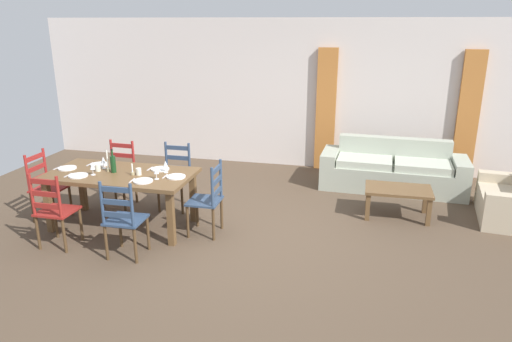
% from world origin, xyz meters
% --- Properties ---
extents(ground_plane, '(9.60, 9.60, 0.02)m').
position_xyz_m(ground_plane, '(0.00, 0.00, -0.01)').
color(ground_plane, brown).
extents(wall_far, '(9.60, 0.16, 2.70)m').
position_xyz_m(wall_far, '(0.00, 3.30, 1.35)').
color(wall_far, silver).
rests_on(wall_far, ground_plane).
extents(curtain_panel_left, '(0.35, 0.08, 2.20)m').
position_xyz_m(curtain_panel_left, '(0.76, 3.16, 1.10)').
color(curtain_panel_left, '#B76E31').
rests_on(curtain_panel_left, ground_plane).
extents(curtain_panel_right, '(0.35, 0.08, 2.20)m').
position_xyz_m(curtain_panel_right, '(3.16, 3.16, 1.10)').
color(curtain_panel_right, '#B76E31').
rests_on(curtain_panel_right, ground_plane).
extents(dining_table, '(1.90, 0.96, 0.75)m').
position_xyz_m(dining_table, '(-1.59, -0.07, 0.66)').
color(dining_table, brown).
rests_on(dining_table, ground_plane).
extents(dining_chair_near_left, '(0.42, 0.40, 0.96)m').
position_xyz_m(dining_chair_near_left, '(-2.07, -0.82, 0.48)').
color(dining_chair_near_left, maroon).
rests_on(dining_chair_near_left, ground_plane).
extents(dining_chair_near_right, '(0.43, 0.41, 0.96)m').
position_xyz_m(dining_chair_near_right, '(-1.14, -0.86, 0.48)').
color(dining_chair_near_right, navy).
rests_on(dining_chair_near_right, ground_plane).
extents(dining_chair_far_left, '(0.43, 0.41, 0.96)m').
position_xyz_m(dining_chair_far_left, '(-2.02, 0.65, 0.48)').
color(dining_chair_far_left, maroon).
rests_on(dining_chair_far_left, ground_plane).
extents(dining_chair_far_right, '(0.42, 0.40, 0.96)m').
position_xyz_m(dining_chair_far_right, '(-1.16, 0.72, 0.48)').
color(dining_chair_far_right, '#2E405A').
rests_on(dining_chair_far_right, ground_plane).
extents(dining_chair_head_west, '(0.41, 0.43, 0.96)m').
position_xyz_m(dining_chair_head_west, '(-2.73, -0.08, 0.48)').
color(dining_chair_head_west, maroon).
rests_on(dining_chair_head_west, ground_plane).
extents(dining_chair_head_east, '(0.41, 0.43, 0.96)m').
position_xyz_m(dining_chair_head_east, '(-0.40, -0.03, 0.48)').
color(dining_chair_head_east, '#2F425D').
rests_on(dining_chair_head_east, ground_plane).
extents(dinner_plate_near_left, '(0.24, 0.24, 0.02)m').
position_xyz_m(dinner_plate_near_left, '(-2.04, -0.32, 0.76)').
color(dinner_plate_near_left, white).
rests_on(dinner_plate_near_left, dining_table).
extents(fork_near_left, '(0.02, 0.17, 0.01)m').
position_xyz_m(fork_near_left, '(-2.19, -0.32, 0.75)').
color(fork_near_left, silver).
rests_on(fork_near_left, dining_table).
extents(dinner_plate_near_right, '(0.24, 0.24, 0.02)m').
position_xyz_m(dinner_plate_near_right, '(-1.14, -0.32, 0.76)').
color(dinner_plate_near_right, white).
rests_on(dinner_plate_near_right, dining_table).
extents(fork_near_right, '(0.03, 0.17, 0.01)m').
position_xyz_m(fork_near_right, '(-1.29, -0.32, 0.75)').
color(fork_near_right, silver).
rests_on(fork_near_right, dining_table).
extents(dinner_plate_far_left, '(0.24, 0.24, 0.02)m').
position_xyz_m(dinner_plate_far_left, '(-2.04, 0.18, 0.76)').
color(dinner_plate_far_left, white).
rests_on(dinner_plate_far_left, dining_table).
extents(fork_far_left, '(0.02, 0.17, 0.01)m').
position_xyz_m(fork_far_left, '(-2.19, 0.18, 0.75)').
color(fork_far_left, silver).
rests_on(fork_far_left, dining_table).
extents(dinner_plate_far_right, '(0.24, 0.24, 0.02)m').
position_xyz_m(dinner_plate_far_right, '(-1.14, 0.18, 0.76)').
color(dinner_plate_far_right, white).
rests_on(dinner_plate_far_right, dining_table).
extents(fork_far_right, '(0.02, 0.17, 0.01)m').
position_xyz_m(fork_far_right, '(-1.29, 0.18, 0.75)').
color(fork_far_right, silver).
rests_on(fork_far_right, dining_table).
extents(dinner_plate_head_west, '(0.24, 0.24, 0.02)m').
position_xyz_m(dinner_plate_head_west, '(-2.37, -0.07, 0.76)').
color(dinner_plate_head_west, white).
rests_on(dinner_plate_head_west, dining_table).
extents(fork_head_west, '(0.03, 0.17, 0.01)m').
position_xyz_m(fork_head_west, '(-2.52, -0.07, 0.75)').
color(fork_head_west, silver).
rests_on(fork_head_west, dining_table).
extents(dinner_plate_head_east, '(0.24, 0.24, 0.02)m').
position_xyz_m(dinner_plate_head_east, '(-0.81, -0.07, 0.76)').
color(dinner_plate_head_east, white).
rests_on(dinner_plate_head_east, dining_table).
extents(fork_head_east, '(0.02, 0.17, 0.01)m').
position_xyz_m(fork_head_east, '(-0.96, -0.07, 0.75)').
color(fork_head_east, silver).
rests_on(fork_head_east, dining_table).
extents(wine_bottle, '(0.07, 0.07, 0.32)m').
position_xyz_m(wine_bottle, '(-1.68, -0.06, 0.87)').
color(wine_bottle, '#143819').
rests_on(wine_bottle, dining_table).
extents(wine_glass_near_left, '(0.06, 0.06, 0.16)m').
position_xyz_m(wine_glass_near_left, '(-1.89, -0.22, 0.86)').
color(wine_glass_near_left, white).
rests_on(wine_glass_near_left, dining_table).
extents(wine_glass_near_right, '(0.06, 0.06, 0.16)m').
position_xyz_m(wine_glass_near_right, '(-1.02, -0.19, 0.86)').
color(wine_glass_near_right, white).
rests_on(wine_glass_near_right, dining_table).
extents(wine_glass_far_left, '(0.06, 0.06, 0.16)m').
position_xyz_m(wine_glass_far_left, '(-1.90, 0.06, 0.86)').
color(wine_glass_far_left, white).
rests_on(wine_glass_far_left, dining_table).
extents(wine_glass_far_right, '(0.06, 0.06, 0.16)m').
position_xyz_m(wine_glass_far_right, '(-1.02, 0.09, 0.86)').
color(wine_glass_far_right, white).
rests_on(wine_glass_far_right, dining_table).
extents(coffee_cup_primary, '(0.07, 0.07, 0.09)m').
position_xyz_m(coffee_cup_primary, '(-1.31, -0.09, 0.80)').
color(coffee_cup_primary, beige).
rests_on(coffee_cup_primary, dining_table).
extents(coffee_cup_secondary, '(0.07, 0.07, 0.09)m').
position_xyz_m(coffee_cup_secondary, '(-1.91, -0.07, 0.80)').
color(coffee_cup_secondary, beige).
rests_on(coffee_cup_secondary, dining_table).
extents(candle_tall, '(0.05, 0.05, 0.29)m').
position_xyz_m(candle_tall, '(-1.77, -0.05, 0.83)').
color(candle_tall, '#998C66').
rests_on(candle_tall, dining_table).
extents(candle_short, '(0.05, 0.05, 0.15)m').
position_xyz_m(candle_short, '(-1.39, -0.11, 0.79)').
color(candle_short, '#998C66').
rests_on(candle_short, dining_table).
extents(couch, '(2.31, 0.90, 0.80)m').
position_xyz_m(couch, '(1.96, 2.33, 0.29)').
color(couch, '#A6AC9A').
rests_on(couch, ground_plane).
extents(coffee_table, '(0.90, 0.56, 0.42)m').
position_xyz_m(coffee_table, '(1.99, 1.11, 0.36)').
color(coffee_table, brown).
rests_on(coffee_table, ground_plane).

